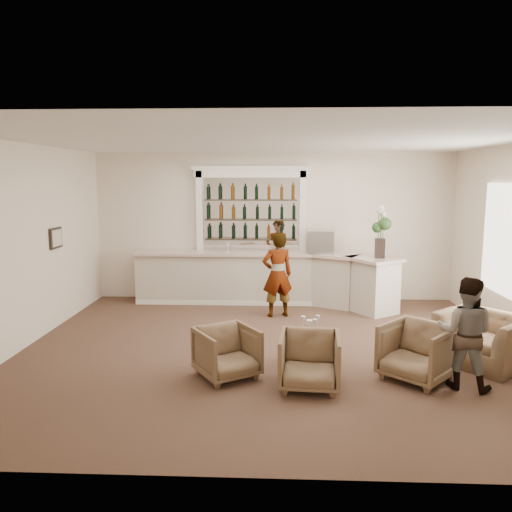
% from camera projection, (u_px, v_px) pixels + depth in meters
% --- Properties ---
extents(ground, '(8.00, 8.00, 0.00)m').
position_uv_depth(ground, '(271.00, 350.00, 8.04)').
color(ground, brown).
rests_on(ground, ground).
extents(room_shell, '(8.04, 7.02, 3.32)m').
position_uv_depth(room_shell, '(282.00, 202.00, 8.37)').
color(room_shell, beige).
rests_on(room_shell, ground).
extents(bar_counter, '(5.72, 1.80, 1.14)m').
position_uv_depth(bar_counter, '(265.00, 278.00, 10.91)').
color(bar_counter, beige).
rests_on(bar_counter, ground).
extents(back_bar_alcove, '(2.64, 0.25, 3.00)m').
position_uv_depth(back_bar_alcove, '(251.00, 210.00, 11.11)').
color(back_bar_alcove, white).
rests_on(back_bar_alcove, ground).
extents(cocktail_table, '(0.62, 0.62, 0.50)m').
position_uv_depth(cocktail_table, '(311.00, 347.00, 7.42)').
color(cocktail_table, '#43321D').
rests_on(cocktail_table, ground).
extents(sommelier, '(0.71, 0.57, 1.70)m').
position_uv_depth(sommelier, '(277.00, 275.00, 9.87)').
color(sommelier, gray).
rests_on(sommelier, ground).
extents(guest, '(0.89, 0.81, 1.48)m').
position_uv_depth(guest, '(465.00, 333.00, 6.49)').
color(guest, gray).
rests_on(guest, ground).
extents(armchair_left, '(1.05, 1.06, 0.70)m').
position_uv_depth(armchair_left, '(227.00, 352.00, 6.88)').
color(armchair_left, brown).
rests_on(armchair_left, ground).
extents(armchair_center, '(0.84, 0.86, 0.73)m').
position_uv_depth(armchair_center, '(309.00, 361.00, 6.54)').
color(armchair_center, brown).
rests_on(armchair_center, ground).
extents(armchair_right, '(1.19, 1.19, 0.78)m').
position_uv_depth(armchair_right, '(417.00, 352.00, 6.80)').
color(armchair_right, brown).
rests_on(armchair_right, ground).
extents(armchair_far, '(1.52, 1.53, 0.75)m').
position_uv_depth(armchair_far, '(484.00, 339.00, 7.37)').
color(armchair_far, brown).
rests_on(armchair_far, ground).
extents(espresso_machine, '(0.59, 0.51, 0.49)m').
position_uv_depth(espresso_machine, '(321.00, 242.00, 10.71)').
color(espresso_machine, '#BBBCC0').
rests_on(espresso_machine, bar_counter).
extents(flower_vase, '(0.28, 0.28, 1.05)m').
position_uv_depth(flower_vase, '(381.00, 229.00, 10.01)').
color(flower_vase, black).
rests_on(flower_vase, bar_counter).
extents(wine_glass_bar_left, '(0.07, 0.07, 0.21)m').
position_uv_depth(wine_glass_bar_left, '(285.00, 248.00, 10.81)').
color(wine_glass_bar_left, white).
rests_on(wine_glass_bar_left, bar_counter).
extents(wine_glass_bar_right, '(0.07, 0.07, 0.21)m').
position_uv_depth(wine_glass_bar_right, '(228.00, 247.00, 10.85)').
color(wine_glass_bar_right, white).
rests_on(wine_glass_bar_right, bar_counter).
extents(wine_glass_tbl_a, '(0.07, 0.07, 0.21)m').
position_uv_depth(wine_glass_tbl_a, '(303.00, 323.00, 7.40)').
color(wine_glass_tbl_a, white).
rests_on(wine_glass_tbl_a, cocktail_table).
extents(wine_glass_tbl_b, '(0.07, 0.07, 0.21)m').
position_uv_depth(wine_glass_tbl_b, '(318.00, 322.00, 7.44)').
color(wine_glass_tbl_b, white).
rests_on(wine_glass_tbl_b, cocktail_table).
extents(wine_glass_tbl_c, '(0.07, 0.07, 0.21)m').
position_uv_depth(wine_glass_tbl_c, '(315.00, 326.00, 7.24)').
color(wine_glass_tbl_c, white).
rests_on(wine_glass_tbl_c, cocktail_table).
extents(napkin_holder, '(0.08, 0.08, 0.12)m').
position_uv_depth(napkin_holder, '(309.00, 324.00, 7.51)').
color(napkin_holder, white).
rests_on(napkin_holder, cocktail_table).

